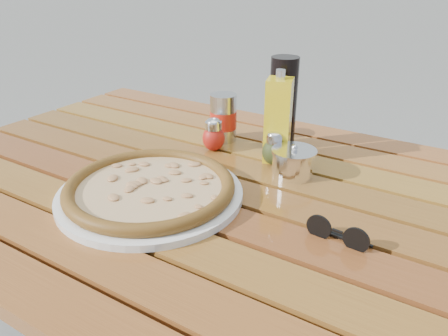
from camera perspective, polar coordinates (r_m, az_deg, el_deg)
The scene contains 10 objects.
table at distance 0.94m, azimuth -0.65°, elevation -6.28°, with size 1.40×0.90×0.75m.
plate at distance 0.86m, azimuth -9.59°, elevation -3.39°, with size 0.36×0.36×0.01m, color silver.
pizza at distance 0.86m, azimuth -9.66°, elevation -2.47°, with size 0.46×0.46×0.03m.
pepper_shaker at distance 1.05m, azimuth -1.37°, elevation 4.33°, with size 0.06×0.06×0.08m.
oregano_shaker at distance 0.98m, azimuth 6.58°, elevation 2.59°, with size 0.07×0.07×0.08m.
dark_bottle at distance 1.06m, azimuth 7.69°, elevation 8.36°, with size 0.07×0.07×0.22m, color black.
soda_can at distance 1.11m, azimuth -0.10°, elevation 6.53°, with size 0.08×0.08×0.12m.
olive_oil_cruet at distance 0.98m, azimuth 7.07°, elevation 6.19°, with size 0.07×0.07×0.21m.
parmesan_tin at distance 0.94m, azimuth 9.06°, elevation 0.77°, with size 0.11×0.11×0.07m.
sunglasses at distance 0.74m, azimuth 14.62°, elevation -8.32°, with size 0.11×0.03×0.04m.
Camera 1 is at (0.43, -0.67, 1.17)m, focal length 35.00 mm.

